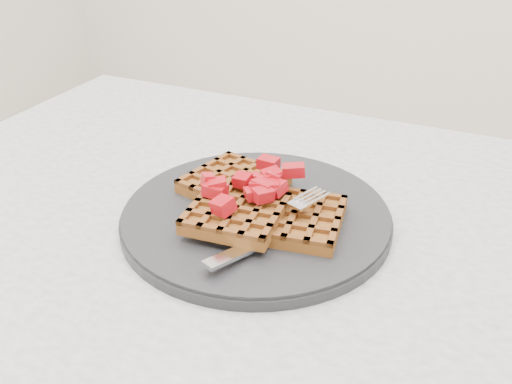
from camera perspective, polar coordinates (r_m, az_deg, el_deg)
table at (r=0.68m, az=6.97°, el=-14.50°), size 1.20×0.80×0.75m
plate at (r=0.65m, az=0.00°, el=-2.43°), size 0.31×0.31×0.02m
waffles at (r=0.64m, az=-0.13°, el=-1.14°), size 0.21×0.19×0.03m
strawberry_pile at (r=0.63m, az=0.00°, el=1.10°), size 0.15×0.15×0.02m
fork at (r=0.60m, az=2.17°, el=-3.90°), size 0.09×0.18×0.02m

